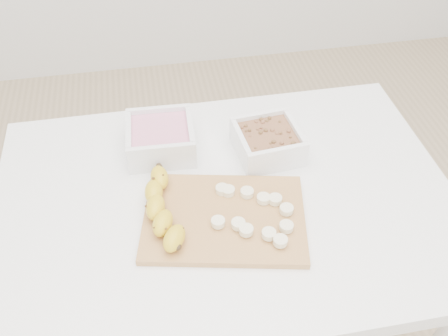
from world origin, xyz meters
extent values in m
cube|color=white|center=(0.00, 0.00, 0.73)|extent=(1.00, 0.70, 0.04)
cylinder|color=white|center=(-0.44, 0.29, 0.35)|extent=(0.05, 0.05, 0.71)
cylinder|color=white|center=(0.44, 0.29, 0.35)|extent=(0.05, 0.05, 0.71)
cube|color=white|center=(-0.12, 0.18, 0.79)|extent=(0.16, 0.16, 0.07)
cube|color=pink|center=(-0.12, 0.18, 0.79)|extent=(0.14, 0.14, 0.04)
cube|color=white|center=(0.12, 0.13, 0.78)|extent=(0.16, 0.16, 0.07)
cube|color=brown|center=(0.12, 0.13, 0.79)|extent=(0.13, 0.13, 0.04)
cube|color=#B58647|center=(-0.02, -0.06, 0.76)|extent=(0.37, 0.30, 0.01)
cylinder|color=#F3E9BD|center=(-0.01, 0.00, 0.77)|extent=(0.03, 0.03, 0.01)
cylinder|color=#F3E9BD|center=(0.00, 0.00, 0.77)|extent=(0.03, 0.03, 0.01)
cylinder|color=#F3E9BD|center=(0.04, -0.01, 0.77)|extent=(0.03, 0.03, 0.01)
cylinder|color=#F3E9BD|center=(0.07, -0.04, 0.77)|extent=(0.03, 0.03, 0.01)
cylinder|color=#F3E9BD|center=(0.10, -0.05, 0.77)|extent=(0.03, 0.03, 0.01)
cylinder|color=#F3E9BD|center=(0.11, -0.08, 0.77)|extent=(0.03, 0.03, 0.01)
cylinder|color=#F3E9BD|center=(0.10, -0.12, 0.77)|extent=(0.03, 0.03, 0.01)
cylinder|color=#F3E9BD|center=(-0.03, -0.09, 0.77)|extent=(0.03, 0.03, 0.01)
cylinder|color=#F3E9BD|center=(0.01, -0.10, 0.77)|extent=(0.03, 0.03, 0.01)
cylinder|color=#F3E9BD|center=(0.02, -0.12, 0.78)|extent=(0.03, 0.03, 0.01)
cylinder|color=#F3E9BD|center=(0.06, -0.13, 0.78)|extent=(0.03, 0.03, 0.01)
cylinder|color=#F3E9BD|center=(0.08, -0.16, 0.78)|extent=(0.03, 0.03, 0.01)
camera|label=1|loc=(-0.14, -0.72, 1.55)|focal=40.00mm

